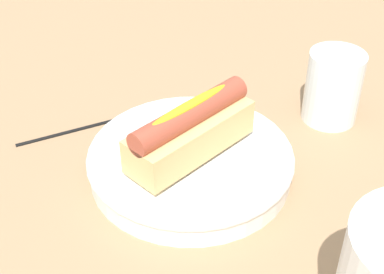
{
  "coord_description": "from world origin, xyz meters",
  "views": [
    {
      "loc": [
        0.32,
        0.36,
        0.4
      ],
      "look_at": [
        0.01,
        0.0,
        0.05
      ],
      "focal_mm": 52.17,
      "sensor_mm": 36.0,
      "label": 1
    }
  ],
  "objects_px": {
    "hotdog_front": "(192,131)",
    "chopstick_near": "(104,122)",
    "water_glass": "(333,90)",
    "serving_bowl": "(192,162)"
  },
  "relations": [
    {
      "from": "serving_bowl",
      "to": "water_glass",
      "type": "bearing_deg",
      "value": 172.71
    },
    {
      "from": "water_glass",
      "to": "chopstick_near",
      "type": "distance_m",
      "value": 0.29
    },
    {
      "from": "hotdog_front",
      "to": "chopstick_near",
      "type": "height_order",
      "value": "hotdog_front"
    },
    {
      "from": "serving_bowl",
      "to": "chopstick_near",
      "type": "bearing_deg",
      "value": -82.2
    },
    {
      "from": "serving_bowl",
      "to": "water_glass",
      "type": "relative_size",
      "value": 2.5
    },
    {
      "from": "serving_bowl",
      "to": "chopstick_near",
      "type": "height_order",
      "value": "serving_bowl"
    },
    {
      "from": "water_glass",
      "to": "chopstick_near",
      "type": "bearing_deg",
      "value": -37.54
    },
    {
      "from": "hotdog_front",
      "to": "chopstick_near",
      "type": "relative_size",
      "value": 0.7
    },
    {
      "from": "serving_bowl",
      "to": "hotdog_front",
      "type": "height_order",
      "value": "hotdog_front"
    },
    {
      "from": "serving_bowl",
      "to": "chopstick_near",
      "type": "xyz_separation_m",
      "value": [
        0.02,
        -0.15,
        -0.01
      ]
    }
  ]
}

